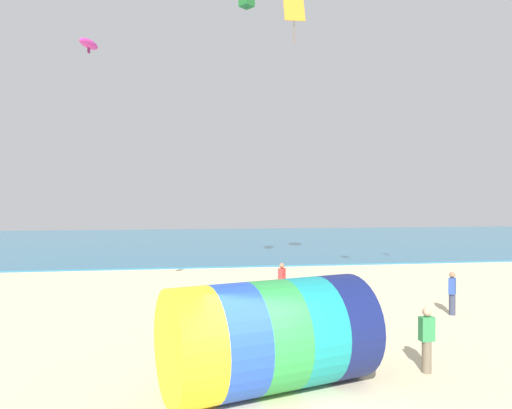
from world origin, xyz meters
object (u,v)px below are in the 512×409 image
(kite_orange_diamond, at_px, (294,9))
(kite_handler, at_px, (427,339))
(giant_inflatable_tube, at_px, (269,335))
(bystander_near_water, at_px, (282,282))
(bystander_mid_beach, at_px, (452,293))
(kite_magenta_parafoil, at_px, (89,44))

(kite_orange_diamond, bearing_deg, kite_handler, -89.87)
(giant_inflatable_tube, height_order, bystander_near_water, giant_inflatable_tube)
(bystander_near_water, bearing_deg, kite_handler, -77.03)
(kite_orange_diamond, distance_m, bystander_mid_beach, 17.86)
(kite_handler, height_order, kite_orange_diamond, kite_orange_diamond)
(giant_inflatable_tube, relative_size, kite_magenta_parafoil, 5.10)
(kite_handler, bearing_deg, kite_magenta_parafoil, 147.26)
(giant_inflatable_tube, height_order, kite_handler, giant_inflatable_tube)
(bystander_mid_beach, bearing_deg, giant_inflatable_tube, -144.60)
(kite_handler, height_order, kite_magenta_parafoil, kite_magenta_parafoil)
(kite_magenta_parafoil, bearing_deg, bystander_near_water, 18.50)
(giant_inflatable_tube, bearing_deg, bystander_mid_beach, 35.40)
(kite_magenta_parafoil, height_order, bystander_mid_beach, kite_magenta_parafoil)
(kite_magenta_parafoil, xyz_separation_m, bystander_near_water, (7.58, 2.54, -9.18))
(kite_handler, relative_size, kite_orange_diamond, 0.58)
(kite_orange_diamond, relative_size, bystander_near_water, 1.71)
(kite_magenta_parafoil, distance_m, kite_orange_diamond, 13.98)
(kite_magenta_parafoil, height_order, kite_orange_diamond, kite_orange_diamond)
(kite_magenta_parafoil, bearing_deg, kite_handler, -32.74)
(kite_magenta_parafoil, xyz_separation_m, bystander_mid_beach, (13.62, -0.77, -9.19))
(kite_magenta_parafoil, bearing_deg, kite_orange_diamond, 42.18)
(kite_handler, xyz_separation_m, bystander_near_water, (-2.00, 8.70, 0.01))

